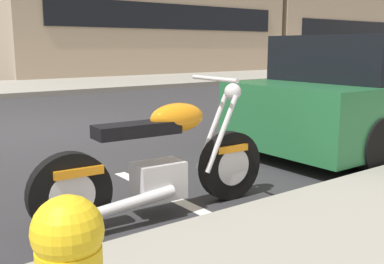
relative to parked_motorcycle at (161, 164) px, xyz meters
The scene contains 5 objects.
ground_plane 4.57m from the parked_motorcycle, 86.34° to the left, with size 260.00×260.00×0.00m, color #28282B.
sidewalk_far_curb 17.17m from the parked_motorcycle, 44.26° to the left, with size 120.00×5.00×0.14m, color gray.
parking_stall_stripe 0.54m from the parked_motorcycle, 34.04° to the left, with size 0.12×2.20×0.01m, color silver.
parked_motorcycle is the anchor object (origin of this frame).
parked_car_near_corner 3.95m from the parked_motorcycle, ahead, with size 4.47×1.85×1.49m.
Camera 1 is at (-2.18, -7.52, 1.35)m, focal length 42.28 mm.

